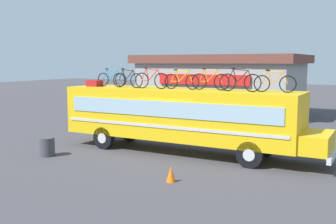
# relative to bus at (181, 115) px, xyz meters

# --- Properties ---
(ground_plane) EXTENTS (120.00, 120.00, 0.00)m
(ground_plane) POSITION_rel_bus_xyz_m (-0.18, -0.00, -1.69)
(ground_plane) COLOR #423F44
(bus) EXTENTS (11.89, 2.48, 2.83)m
(bus) POSITION_rel_bus_xyz_m (0.00, 0.00, 0.00)
(bus) COLOR yellow
(bus) RESTS_ON ground
(luggage_bag_1) EXTENTS (0.66, 0.53, 0.30)m
(luggage_bag_1) POSITION_rel_bus_xyz_m (-4.58, -0.31, 1.28)
(luggage_bag_1) COLOR maroon
(luggage_bag_1) RESTS_ON bus
(rooftop_bicycle_1) EXTENTS (1.71, 0.44, 0.87)m
(rooftop_bicycle_1) POSITION_rel_bus_xyz_m (-3.93, 0.20, 1.50)
(rooftop_bicycle_1) COLOR black
(rooftop_bicycle_1) RESTS_ON bus
(rooftop_bicycle_2) EXTENTS (1.64, 0.44, 0.89)m
(rooftop_bicycle_2) POSITION_rel_bus_xyz_m (-2.61, -0.35, 1.50)
(rooftop_bicycle_2) COLOR black
(rooftop_bicycle_2) RESTS_ON bus
(rooftop_bicycle_3) EXTENTS (1.71, 0.44, 0.94)m
(rooftop_bicycle_3) POSITION_rel_bus_xyz_m (-1.29, -0.42, 1.52)
(rooftop_bicycle_3) COLOR black
(rooftop_bicycle_3) RESTS_ON bus
(rooftop_bicycle_4) EXTENTS (1.68, 0.44, 0.87)m
(rooftop_bicycle_4) POSITION_rel_bus_xyz_m (0.06, -0.13, 1.50)
(rooftop_bicycle_4) COLOR black
(rooftop_bicycle_4) RESTS_ON bus
(rooftop_bicycle_5) EXTENTS (1.71, 0.44, 0.92)m
(rooftop_bicycle_5) POSITION_rel_bus_xyz_m (1.33, 0.03, 1.52)
(rooftop_bicycle_5) COLOR black
(rooftop_bicycle_5) RESTS_ON bus
(rooftop_bicycle_6) EXTENTS (1.75, 0.44, 0.95)m
(rooftop_bicycle_6) POSITION_rel_bus_xyz_m (2.70, -0.18, 1.53)
(rooftop_bicycle_6) COLOR black
(rooftop_bicycle_6) RESTS_ON bus
(rooftop_bicycle_7) EXTENTS (1.68, 0.44, 0.89)m
(rooftop_bicycle_7) POSITION_rel_bus_xyz_m (4.02, 0.07, 1.50)
(rooftop_bicycle_7) COLOR black
(rooftop_bicycle_7) RESTS_ON bus
(roadside_building) EXTENTS (12.14, 7.83, 4.52)m
(roadside_building) POSITION_rel_bus_xyz_m (-3.29, 13.36, 0.61)
(roadside_building) COLOR #9E9E99
(roadside_building) RESTS_ON ground
(trash_bin) EXTENTS (0.64, 0.64, 0.80)m
(trash_bin) POSITION_rel_bus_xyz_m (-4.71, -3.39, -1.29)
(trash_bin) COLOR #3F3F47
(trash_bin) RESTS_ON ground
(traffic_cone) EXTENTS (0.32, 0.32, 0.54)m
(traffic_cone) POSITION_rel_bus_xyz_m (1.71, -4.12, -1.42)
(traffic_cone) COLOR orange
(traffic_cone) RESTS_ON ground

